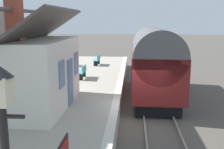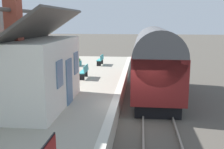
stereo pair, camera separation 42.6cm
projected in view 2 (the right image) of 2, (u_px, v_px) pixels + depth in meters
name	position (u px, v px, depth m)	size (l,w,h in m)	color
ground_plane	(139.00, 122.00, 12.78)	(160.00, 160.00, 0.00)	#4C473F
platform	(53.00, 109.00, 13.14)	(32.00, 6.45, 0.93)	#A39B8C
platform_edge_coping	(115.00, 102.00, 12.72)	(32.00, 0.36, 0.02)	beige
rail_near	(174.00, 122.00, 12.60)	(52.00, 0.08, 0.14)	gray
rail_far	(143.00, 120.00, 12.75)	(52.00, 0.08, 0.14)	gray
train	(155.00, 63.00, 16.36)	(8.43, 2.73, 4.32)	black
station_building	(26.00, 70.00, 11.97)	(5.74, 3.94, 5.57)	silver
bench_mid_platform	(84.00, 71.00, 17.84)	(1.40, 0.45, 0.88)	teal
bench_platform_end	(101.00, 60.00, 23.15)	(1.41, 0.46, 0.88)	teal
planter_edge_far	(79.00, 62.00, 22.75)	(0.96, 0.32, 0.64)	teal
planter_corner_building	(69.00, 67.00, 20.26)	(0.97, 0.32, 0.64)	black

